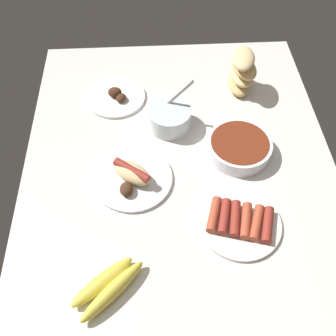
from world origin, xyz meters
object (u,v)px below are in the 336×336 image
(banana_bunch, at_px, (108,287))
(bowl_chili, at_px, (239,147))
(bread_stack, at_px, (242,72))
(bowl_coleslaw, at_px, (170,117))
(plate_grilled_meat, at_px, (116,96))
(plate_sausages, at_px, (240,221))
(plate_hotdog_assembled, at_px, (132,177))

(banana_bunch, bearing_deg, bowl_chili, -43.16)
(bread_stack, bearing_deg, bowl_coleslaw, 122.63)
(bread_stack, height_order, banana_bunch, bread_stack)
(plate_grilled_meat, xyz_separation_m, bowl_coleslaw, (-0.13, -0.17, 0.03))
(bowl_coleslaw, bearing_deg, banana_bunch, 161.50)
(plate_sausages, bearing_deg, plate_grilled_meat, 34.02)
(plate_grilled_meat, xyz_separation_m, banana_bunch, (-0.64, 0.00, 0.01))
(banana_bunch, height_order, bowl_chili, bowl_chili)
(plate_sausages, bearing_deg, bowl_chili, -8.55)
(plate_sausages, height_order, banana_bunch, banana_bunch)
(plate_sausages, distance_m, bowl_coleslaw, 0.39)
(bread_stack, distance_m, plate_hotdog_assembled, 0.51)
(bread_stack, xyz_separation_m, bowl_coleslaw, (-0.16, 0.25, -0.04))
(bread_stack, bearing_deg, plate_hotdog_assembled, 135.06)
(plate_grilled_meat, bearing_deg, plate_hotdog_assembled, -170.74)
(bread_stack, relative_size, banana_bunch, 0.78)
(banana_bunch, relative_size, bowl_coleslaw, 1.15)
(banana_bunch, xyz_separation_m, bowl_coleslaw, (0.51, -0.17, 0.02))
(plate_grilled_meat, relative_size, banana_bunch, 1.07)
(bowl_coleslaw, bearing_deg, plate_grilled_meat, 52.32)
(plate_grilled_meat, height_order, banana_bunch, plate_grilled_meat)
(banana_bunch, relative_size, bowl_chili, 0.98)
(plate_grilled_meat, distance_m, bowl_coleslaw, 0.22)
(plate_grilled_meat, height_order, bowl_coleslaw, bowl_coleslaw)
(bread_stack, xyz_separation_m, banana_bunch, (-0.67, 0.42, -0.05))
(plate_hotdog_assembled, distance_m, bowl_chili, 0.32)
(bowl_chili, bearing_deg, banana_bunch, 136.84)
(bowl_coleslaw, distance_m, bowl_chili, 0.23)
(plate_hotdog_assembled, bearing_deg, plate_grilled_meat, 9.26)
(plate_hotdog_assembled, bearing_deg, banana_bunch, 169.73)
(bread_stack, xyz_separation_m, bowl_chili, (-0.28, 0.05, -0.05))
(bread_stack, distance_m, plate_sausages, 0.53)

